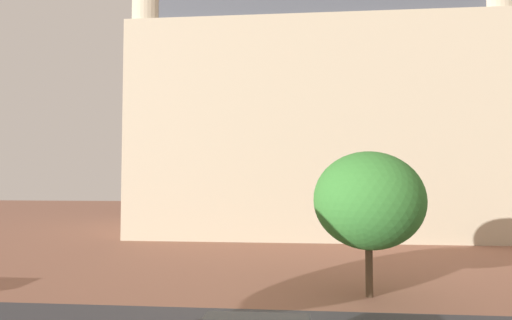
{
  "coord_description": "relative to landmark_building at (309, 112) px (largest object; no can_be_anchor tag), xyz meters",
  "views": [
    {
      "loc": [
        0.54,
        -0.6,
        4.75
      ],
      "look_at": [
        -0.42,
        11.63,
        5.29
      ],
      "focal_mm": 26.41,
      "sensor_mm": 36.0,
      "label": 1
    }
  ],
  "objects": [
    {
      "name": "tree_curb_far",
      "position": [
        1.16,
        -18.23,
        -6.68
      ],
      "size": [
        4.34,
        4.34,
        5.76
      ],
      "color": "brown",
      "rests_on": "ground_plane"
    },
    {
      "name": "landmark_building",
      "position": [
        0.0,
        0.0,
        0.0
      ],
      "size": [
        29.32,
        13.47,
        38.7
      ],
      "color": "beige",
      "rests_on": "ground_plane"
    }
  ]
}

